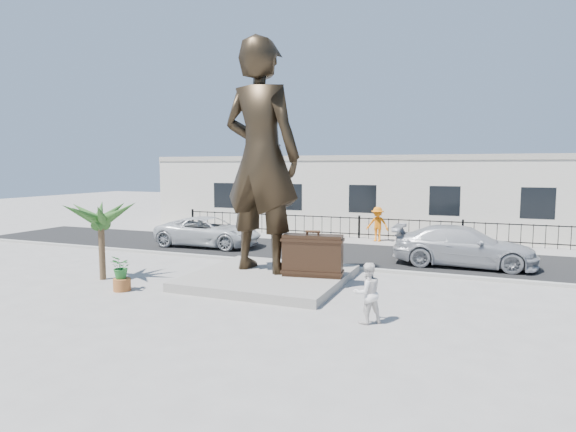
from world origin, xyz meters
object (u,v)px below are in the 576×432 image
at_px(car_white, 209,232).
at_px(suitcase, 313,255).
at_px(tourist, 367,293).
at_px(statue, 261,157).

bearing_deg(car_white, suitcase, -129.00).
bearing_deg(suitcase, tourist, -60.33).
bearing_deg(tourist, statue, -76.76).
bearing_deg(car_white, tourist, -133.66).
distance_m(statue, car_white, 8.50).
distance_m(statue, suitcase, 3.94).
distance_m(suitcase, car_white, 9.37).
height_order(statue, car_white, statue).
height_order(tourist, car_white, tourist).
height_order(suitcase, tourist, suitcase).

